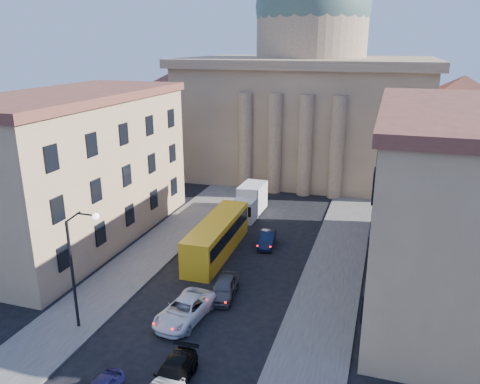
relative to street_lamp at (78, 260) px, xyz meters
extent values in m
cube|color=#504D49|center=(-1.53, 10.00, -5.21)|extent=(5.00, 60.00, 0.15)
cube|color=#504D49|center=(15.47, 10.00, -5.21)|extent=(5.00, 60.00, 0.15)
cube|color=#7F694E|center=(6.97, 48.00, 2.71)|extent=(34.00, 26.00, 16.00)
cube|color=#7F694E|center=(6.97, 48.00, 11.11)|extent=(35.50, 27.50, 1.20)
cylinder|color=#7F694E|center=(6.97, 48.00, 14.71)|extent=(16.00, 16.00, 8.00)
sphere|color=#4C675C|center=(6.97, 48.00, 18.71)|extent=(16.40, 16.40, 16.40)
cube|color=#7F694E|center=(-14.03, 46.00, 0.21)|extent=(13.00, 13.00, 11.00)
cone|color=brown|center=(-14.03, 46.00, 7.71)|extent=(26.02, 26.02, 4.00)
cube|color=#7F694E|center=(27.97, 46.00, 0.21)|extent=(13.00, 13.00, 11.00)
cone|color=brown|center=(27.97, 46.00, 7.71)|extent=(26.02, 26.02, 4.00)
cylinder|color=#7F694E|center=(0.97, 34.80, 1.21)|extent=(1.80, 1.80, 13.00)
cylinder|color=#7F694E|center=(4.97, 34.80, 1.21)|extent=(1.80, 1.80, 13.00)
cylinder|color=#7F694E|center=(8.97, 34.80, 1.21)|extent=(1.80, 1.80, 13.00)
cylinder|color=#7F694E|center=(12.97, 34.80, 1.21)|extent=(1.80, 1.80, 13.00)
cube|color=tan|center=(-10.03, 14.00, 1.71)|extent=(11.00, 26.00, 14.00)
cube|color=brown|center=(-10.03, 14.00, 9.01)|extent=(11.60, 26.60, 0.80)
cube|color=tan|center=(23.97, 14.00, 1.71)|extent=(11.00, 26.00, 14.00)
cube|color=brown|center=(23.97, 14.00, 9.01)|extent=(11.60, 26.60, 0.80)
cylinder|color=black|center=(-0.53, 0.00, -1.29)|extent=(0.20, 0.20, 8.00)
cylinder|color=black|center=(0.02, 0.00, 3.06)|extent=(1.30, 0.12, 0.96)
cylinder|color=black|center=(1.02, 0.00, 3.36)|extent=(1.30, 0.12, 0.12)
sphere|color=white|center=(1.77, 0.00, 3.31)|extent=(0.44, 0.44, 0.44)
imported|color=white|center=(6.17, 3.17, -4.49)|extent=(3.28, 5.97, 1.58)
imported|color=black|center=(8.27, -3.29, -4.60)|extent=(2.06, 4.77, 1.37)
imported|color=#47484C|center=(7.77, 7.15, -4.52)|extent=(2.32, 4.68, 1.53)
imported|color=black|center=(8.54, 17.53, -4.62)|extent=(1.89, 4.20, 1.34)
cube|color=yellow|center=(4.47, 14.43, -3.63)|extent=(2.92, 11.82, 3.32)
cube|color=black|center=(4.47, 14.43, -3.09)|extent=(2.97, 11.18, 1.18)
cylinder|color=black|center=(3.49, 10.13, -4.75)|extent=(0.34, 1.08, 1.07)
cylinder|color=black|center=(5.63, 10.17, -4.75)|extent=(0.34, 1.08, 1.07)
cylinder|color=black|center=(3.31, 18.68, -4.75)|extent=(0.34, 1.08, 1.07)
cylinder|color=black|center=(5.45, 18.73, -4.75)|extent=(0.34, 1.08, 1.07)
cube|color=silver|center=(4.43, 23.33, -4.04)|extent=(2.44, 2.55, 2.50)
cube|color=black|center=(4.40, 22.13, -3.73)|extent=(2.29, 0.17, 1.14)
cube|color=silver|center=(4.49, 26.13, -3.47)|extent=(2.59, 4.42, 3.22)
cylinder|color=black|center=(3.38, 22.93, -4.82)|extent=(0.31, 0.94, 0.94)
cylinder|color=black|center=(5.46, 22.89, -4.82)|extent=(0.31, 0.94, 0.94)
cylinder|color=black|center=(3.47, 27.09, -4.82)|extent=(0.31, 0.94, 0.94)
cylinder|color=black|center=(5.55, 27.05, -4.82)|extent=(0.31, 0.94, 0.94)
camera|label=1|loc=(18.88, -23.56, 13.77)|focal=35.00mm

